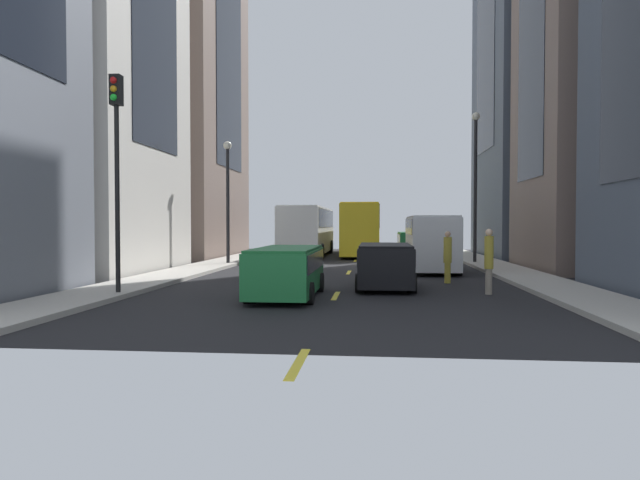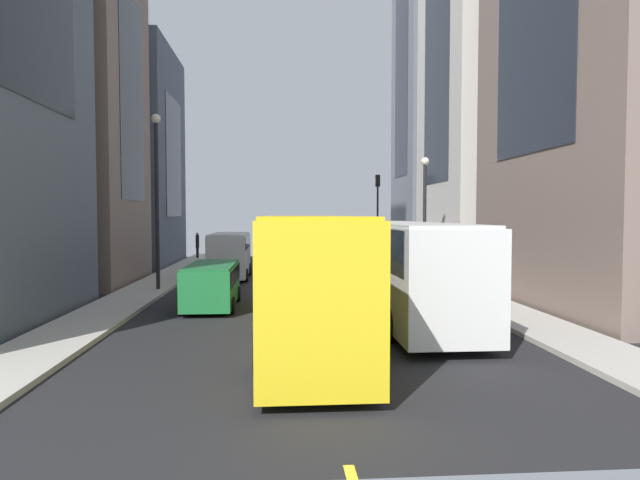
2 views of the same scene
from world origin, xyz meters
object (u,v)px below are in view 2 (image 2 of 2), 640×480
at_px(streetcar_yellow, 304,265).
at_px(pedestrian_crossing_mid, 234,254).
at_px(delivery_van_white, 230,252).
at_px(traffic_light_near_corner, 378,202).
at_px(car_green_1, 311,252).
at_px(pedestrian_walking_far, 197,244).
at_px(city_bus_white, 404,261).
at_px(car_green_0, 212,282).
at_px(car_black_2, 271,254).
at_px(pedestrian_waiting_curb, 226,250).

relative_size(streetcar_yellow, pedestrian_crossing_mid, 7.01).
relative_size(streetcar_yellow, delivery_van_white, 2.52).
bearing_deg(pedestrian_crossing_mid, traffic_light_near_corner, -47.53).
distance_m(car_green_1, pedestrian_walking_far, 10.05).
height_order(streetcar_yellow, traffic_light_near_corner, traffic_light_near_corner).
distance_m(delivery_van_white, pedestrian_walking_far, 14.31).
distance_m(city_bus_white, traffic_light_near_corner, 22.64).
bearing_deg(streetcar_yellow, delivery_van_white, -76.65).
bearing_deg(city_bus_white, pedestrian_walking_far, -67.23).
bearing_deg(pedestrian_crossing_mid, car_green_1, -32.58).
bearing_deg(car_green_0, pedestrian_walking_far, -80.40).
height_order(car_green_0, traffic_light_near_corner, traffic_light_near_corner).
relative_size(car_black_2, pedestrian_walking_far, 1.96).
xyz_separation_m(city_bus_white, car_black_2, (4.96, -19.22, -1.11)).
bearing_deg(car_green_0, delivery_van_white, -88.99).
xyz_separation_m(car_green_0, pedestrian_walking_far, (4.00, -23.63, 0.24)).
distance_m(streetcar_yellow, car_green_1, 24.39).
bearing_deg(car_green_1, traffic_light_near_corner, -174.97).
height_order(city_bus_white, pedestrian_crossing_mid, city_bus_white).
height_order(delivery_van_white, car_black_2, delivery_van_white).
bearing_deg(pedestrian_crossing_mid, delivery_van_white, -161.79).
relative_size(car_green_0, car_black_2, 1.19).
xyz_separation_m(pedestrian_waiting_curb, traffic_light_near_corner, (-11.29, -1.77, 3.51)).
relative_size(car_green_1, pedestrian_crossing_mid, 2.41).
bearing_deg(delivery_van_white, pedestrian_walking_far, -74.50).
relative_size(pedestrian_waiting_curb, traffic_light_near_corner, 0.32).
bearing_deg(traffic_light_near_corner, pedestrian_crossing_mid, 25.89).
relative_size(city_bus_white, pedestrian_waiting_curb, 5.80).
distance_m(city_bus_white, pedestrian_waiting_curb, 22.09).
height_order(delivery_van_white, traffic_light_near_corner, traffic_light_near_corner).
xyz_separation_m(car_black_2, pedestrian_crossing_mid, (2.36, 2.02, 0.15)).
distance_m(city_bus_white, delivery_van_white, 14.36).
bearing_deg(car_green_0, traffic_light_near_corner, -117.23).
bearing_deg(pedestrian_crossing_mid, car_black_2, -32.85).
relative_size(city_bus_white, car_black_2, 2.98).
bearing_deg(pedestrian_waiting_curb, delivery_van_white, 45.58).
distance_m(city_bus_white, pedestrian_crossing_mid, 18.72).
distance_m(city_bus_white, car_black_2, 19.88).
distance_m(city_bus_white, pedestrian_walking_far, 28.44).
bearing_deg(city_bus_white, car_black_2, -75.54).
relative_size(car_green_1, pedestrian_walking_far, 2.29).
bearing_deg(car_black_2, city_bus_white, 104.46).
height_order(car_green_1, pedestrian_waiting_curb, pedestrian_waiting_curb).
height_order(car_green_0, pedestrian_walking_far, pedestrian_walking_far).
xyz_separation_m(car_black_2, traffic_light_near_corner, (-8.08, -3.05, 3.74)).
bearing_deg(delivery_van_white, pedestrian_crossing_mid, -88.37).
bearing_deg(car_green_1, pedestrian_walking_far, -25.94).
height_order(streetcar_yellow, pedestrian_walking_far, streetcar_yellow).
height_order(pedestrian_crossing_mid, pedestrian_waiting_curb, pedestrian_waiting_curb).
xyz_separation_m(car_green_1, pedestrian_crossing_mid, (5.34, 4.62, 0.15)).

